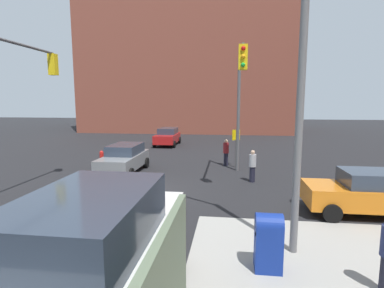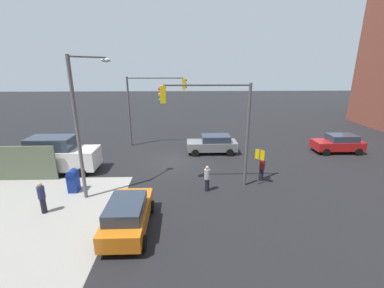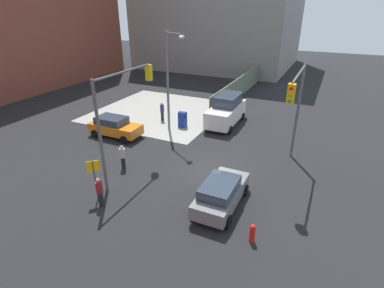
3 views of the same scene
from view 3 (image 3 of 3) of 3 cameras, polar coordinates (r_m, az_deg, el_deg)
ground_plane at (r=19.50m, az=3.12°, el=-5.20°), size 120.00×120.00×0.00m
sidewalk_corner at (r=30.58m, az=-6.13°, el=6.25°), size 12.00×12.00×0.01m
construction_fence at (r=36.94m, az=9.97°, el=11.26°), size 22.04×0.12×2.40m
building_loft_east at (r=54.98m, az=5.70°, el=25.05°), size 20.00×24.00×19.68m
smokestack at (r=57.01m, az=-15.59°, el=24.25°), size 1.80×1.80×19.51m
traffic_signal_nw_corner at (r=17.79m, az=-13.27°, el=7.44°), size 5.44×0.36×6.50m
traffic_signal_se_corner at (r=18.85m, az=19.21°, el=7.71°), size 5.52×0.36×6.50m
street_lamp_corner at (r=24.27m, az=-4.31°, el=12.86°), size 1.70×2.29×8.00m
warning_sign_two_way at (r=16.88m, az=-18.15°, el=-5.31°), size 0.48×0.48×2.40m
mailbox_blue at (r=26.17m, az=-1.81°, el=4.85°), size 0.56×0.64×1.43m
fire_hydrant at (r=14.31m, az=11.44°, el=-16.28°), size 0.26×0.26×0.94m
hatchback_orange at (r=25.03m, az=-14.52°, el=3.25°), size 2.02×4.25×1.62m
coupe_gray at (r=15.97m, az=5.55°, el=-9.28°), size 4.36×2.02×1.62m
van_white_delivery at (r=26.84m, az=6.57°, el=6.39°), size 5.40×2.32×2.62m
pedestrian_crossing at (r=19.93m, az=-13.06°, el=-2.37°), size 0.36×0.36×1.65m
pedestrian_waiting at (r=16.65m, az=-17.15°, el=-8.67°), size 0.36×0.36×1.70m
pedestrian_walking_north at (r=27.72m, az=-5.70°, el=6.23°), size 0.36×0.36×1.74m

